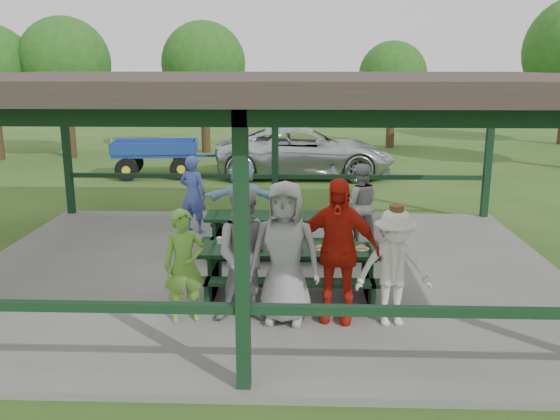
{
  "coord_description": "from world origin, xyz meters",
  "views": [
    {
      "loc": [
        0.6,
        -9.55,
        3.48
      ],
      "look_at": [
        0.26,
        -0.3,
        1.21
      ],
      "focal_mm": 38.0,
      "sensor_mm": 36.0,
      "label": 1
    }
  ],
  "objects_px": {
    "contestant_grey_left": "(247,256)",
    "spectator_blue": "(193,194)",
    "contestant_grey_mid": "(285,253)",
    "spectator_grey": "(360,205)",
    "picnic_table_far": "(280,230)",
    "pickup_truck": "(305,152)",
    "farm_trailer": "(156,157)",
    "picnic_table_near": "(291,266)",
    "contestant_green": "(184,266)",
    "contestant_white_fedora": "(394,268)",
    "spectator_lblue": "(242,201)",
    "contestant_red": "(337,250)"
  },
  "relations": [
    {
      "from": "picnic_table_near",
      "to": "spectator_lblue",
      "type": "relative_size",
      "value": 1.59
    },
    {
      "from": "picnic_table_far",
      "to": "spectator_lblue",
      "type": "bearing_deg",
      "value": 135.53
    },
    {
      "from": "contestant_grey_left",
      "to": "spectator_blue",
      "type": "distance_m",
      "value": 4.61
    },
    {
      "from": "contestant_grey_left",
      "to": "farm_trailer",
      "type": "xyz_separation_m",
      "value": [
        -3.94,
        11.13,
        -0.4
      ]
    },
    {
      "from": "contestant_grey_left",
      "to": "pickup_truck",
      "type": "relative_size",
      "value": 0.33
    },
    {
      "from": "spectator_lblue",
      "to": "spectator_blue",
      "type": "relative_size",
      "value": 1.04
    },
    {
      "from": "pickup_truck",
      "to": "farm_trailer",
      "type": "bearing_deg",
      "value": 92.0
    },
    {
      "from": "picnic_table_far",
      "to": "contestant_white_fedora",
      "type": "height_order",
      "value": "contestant_white_fedora"
    },
    {
      "from": "contestant_grey_left",
      "to": "picnic_table_far",
      "type": "bearing_deg",
      "value": 79.95
    },
    {
      "from": "pickup_truck",
      "to": "spectator_blue",
      "type": "bearing_deg",
      "value": 160.83
    },
    {
      "from": "spectator_lblue",
      "to": "contestant_white_fedora",
      "type": "bearing_deg",
      "value": 121.74
    },
    {
      "from": "contestant_grey_left",
      "to": "pickup_truck",
      "type": "xyz_separation_m",
      "value": [
        0.83,
        11.36,
        -0.24
      ]
    },
    {
      "from": "picnic_table_near",
      "to": "picnic_table_far",
      "type": "bearing_deg",
      "value": 96.71
    },
    {
      "from": "contestant_green",
      "to": "spectator_lblue",
      "type": "bearing_deg",
      "value": 64.72
    },
    {
      "from": "contestant_red",
      "to": "contestant_white_fedora",
      "type": "relative_size",
      "value": 1.21
    },
    {
      "from": "contestant_grey_left",
      "to": "contestant_red",
      "type": "bearing_deg",
      "value": 0.21
    },
    {
      "from": "spectator_lblue",
      "to": "contestant_grey_left",
      "type": "bearing_deg",
      "value": 95.53
    },
    {
      "from": "picnic_table_near",
      "to": "contestant_grey_left",
      "type": "xyz_separation_m",
      "value": [
        -0.56,
        -0.88,
        0.44
      ]
    },
    {
      "from": "contestant_red",
      "to": "pickup_truck",
      "type": "bearing_deg",
      "value": 103.82
    },
    {
      "from": "contestant_grey_left",
      "to": "contestant_green",
      "type": "bearing_deg",
      "value": 177.12
    },
    {
      "from": "picnic_table_near",
      "to": "spectator_lblue",
      "type": "height_order",
      "value": "spectator_lblue"
    },
    {
      "from": "picnic_table_near",
      "to": "contestant_grey_mid",
      "type": "height_order",
      "value": "contestant_grey_mid"
    },
    {
      "from": "picnic_table_near",
      "to": "contestant_white_fedora",
      "type": "relative_size",
      "value": 1.64
    },
    {
      "from": "contestant_grey_left",
      "to": "spectator_lblue",
      "type": "distance_m",
      "value": 3.63
    },
    {
      "from": "picnic_table_far",
      "to": "spectator_blue",
      "type": "height_order",
      "value": "spectator_blue"
    },
    {
      "from": "picnic_table_far",
      "to": "contestant_grey_mid",
      "type": "bearing_deg",
      "value": -86.5
    },
    {
      "from": "contestant_grey_mid",
      "to": "spectator_grey",
      "type": "relative_size",
      "value": 1.22
    },
    {
      "from": "contestant_white_fedora",
      "to": "farm_trailer",
      "type": "xyz_separation_m",
      "value": [
        -5.88,
        11.18,
        -0.27
      ]
    },
    {
      "from": "contestant_red",
      "to": "farm_trailer",
      "type": "distance_m",
      "value": 12.19
    },
    {
      "from": "picnic_table_near",
      "to": "spectator_grey",
      "type": "distance_m",
      "value": 3.0
    },
    {
      "from": "picnic_table_near",
      "to": "picnic_table_far",
      "type": "relative_size",
      "value": 1.0
    },
    {
      "from": "contestant_grey_mid",
      "to": "contestant_red",
      "type": "xyz_separation_m",
      "value": [
        0.69,
        0.08,
        0.02
      ]
    },
    {
      "from": "picnic_table_far",
      "to": "spectator_blue",
      "type": "relative_size",
      "value": 1.66
    },
    {
      "from": "contestant_white_fedora",
      "to": "spectator_grey",
      "type": "xyz_separation_m",
      "value": [
        -0.11,
        3.63,
        0.0
      ]
    },
    {
      "from": "spectator_grey",
      "to": "contestant_red",
      "type": "bearing_deg",
      "value": 77.24
    },
    {
      "from": "contestant_green",
      "to": "farm_trailer",
      "type": "xyz_separation_m",
      "value": [
        -3.09,
        11.14,
        -0.25
      ]
    },
    {
      "from": "picnic_table_far",
      "to": "pickup_truck",
      "type": "relative_size",
      "value": 0.47
    },
    {
      "from": "spectator_blue",
      "to": "farm_trailer",
      "type": "distance_m",
      "value": 7.2
    },
    {
      "from": "contestant_grey_mid",
      "to": "contestant_white_fedora",
      "type": "relative_size",
      "value": 1.18
    },
    {
      "from": "contestant_green",
      "to": "contestant_grey_mid",
      "type": "height_order",
      "value": "contestant_grey_mid"
    },
    {
      "from": "picnic_table_far",
      "to": "contestant_white_fedora",
      "type": "distance_m",
      "value": 3.35
    },
    {
      "from": "spectator_blue",
      "to": "pickup_truck",
      "type": "distance_m",
      "value": 7.38
    },
    {
      "from": "contestant_grey_left",
      "to": "spectator_grey",
      "type": "relative_size",
      "value": 1.16
    },
    {
      "from": "contestant_green",
      "to": "contestant_grey_left",
      "type": "relative_size",
      "value": 0.84
    },
    {
      "from": "contestant_grey_mid",
      "to": "contestant_red",
      "type": "bearing_deg",
      "value": 12.8
    },
    {
      "from": "picnic_table_far",
      "to": "spectator_blue",
      "type": "xyz_separation_m",
      "value": [
        -1.84,
        1.48,
        0.33
      ]
    },
    {
      "from": "spectator_lblue",
      "to": "spectator_grey",
      "type": "bearing_deg",
      "value": 178.17
    },
    {
      "from": "contestant_grey_mid",
      "to": "spectator_lblue",
      "type": "distance_m",
      "value": 3.73
    },
    {
      "from": "picnic_table_far",
      "to": "contestant_grey_mid",
      "type": "relative_size",
      "value": 1.38
    },
    {
      "from": "spectator_lblue",
      "to": "pickup_truck",
      "type": "distance_m",
      "value": 7.85
    }
  ]
}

